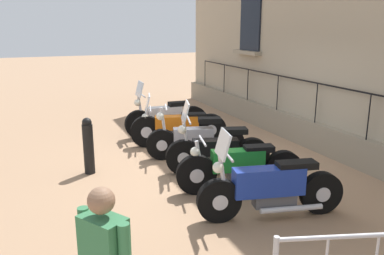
{
  "coord_description": "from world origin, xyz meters",
  "views": [
    {
      "loc": [
        3.32,
        6.8,
        2.71
      ],
      "look_at": [
        0.48,
        0.0,
        0.8
      ],
      "focal_mm": 37.4,
      "sensor_mm": 36.0,
      "label": 1
    }
  ],
  "objects_px": {
    "motorcycle_silver": "(195,140)",
    "motorcycle_blue": "(270,188)",
    "motorcycle_green": "(240,167)",
    "bollard": "(88,146)",
    "motorcycle_black": "(217,152)",
    "motorcycle_orange": "(178,127)",
    "motorcycle_white": "(166,118)"
  },
  "relations": [
    {
      "from": "motorcycle_silver",
      "to": "motorcycle_blue",
      "type": "xyz_separation_m",
      "value": [
        0.04,
        2.82,
        0.04
      ]
    },
    {
      "from": "motorcycle_green",
      "to": "bollard",
      "type": "bearing_deg",
      "value": -39.81
    },
    {
      "from": "motorcycle_silver",
      "to": "bollard",
      "type": "relative_size",
      "value": 1.87
    },
    {
      "from": "motorcycle_blue",
      "to": "bollard",
      "type": "bearing_deg",
      "value": -52.93
    },
    {
      "from": "bollard",
      "to": "motorcycle_blue",
      "type": "bearing_deg",
      "value": 127.07
    },
    {
      "from": "motorcycle_silver",
      "to": "motorcycle_black",
      "type": "height_order",
      "value": "motorcycle_black"
    },
    {
      "from": "motorcycle_orange",
      "to": "bollard",
      "type": "height_order",
      "value": "motorcycle_orange"
    },
    {
      "from": "motorcycle_orange",
      "to": "bollard",
      "type": "distance_m",
      "value": 2.37
    },
    {
      "from": "motorcycle_silver",
      "to": "bollard",
      "type": "distance_m",
      "value": 2.16
    },
    {
      "from": "motorcycle_white",
      "to": "motorcycle_silver",
      "type": "relative_size",
      "value": 1.06
    },
    {
      "from": "motorcycle_white",
      "to": "motorcycle_orange",
      "type": "relative_size",
      "value": 0.98
    },
    {
      "from": "motorcycle_black",
      "to": "bollard",
      "type": "relative_size",
      "value": 1.79
    },
    {
      "from": "motorcycle_green",
      "to": "bollard",
      "type": "height_order",
      "value": "bollard"
    },
    {
      "from": "motorcycle_blue",
      "to": "bollard",
      "type": "xyz_separation_m",
      "value": [
        2.11,
        -2.8,
        0.09
      ]
    },
    {
      "from": "motorcycle_orange",
      "to": "bollard",
      "type": "xyz_separation_m",
      "value": [
        2.15,
        1.0,
        0.1
      ]
    },
    {
      "from": "motorcycle_black",
      "to": "motorcycle_green",
      "type": "height_order",
      "value": "motorcycle_black"
    },
    {
      "from": "motorcycle_silver",
      "to": "motorcycle_black",
      "type": "xyz_separation_m",
      "value": [
        -0.04,
        0.93,
        0.02
      ]
    },
    {
      "from": "motorcycle_silver",
      "to": "motorcycle_black",
      "type": "distance_m",
      "value": 0.93
    },
    {
      "from": "motorcycle_orange",
      "to": "motorcycle_green",
      "type": "height_order",
      "value": "motorcycle_orange"
    },
    {
      "from": "motorcycle_black",
      "to": "motorcycle_green",
      "type": "xyz_separation_m",
      "value": [
        0.03,
        0.91,
        0.0
      ]
    },
    {
      "from": "motorcycle_green",
      "to": "motorcycle_white",
      "type": "bearing_deg",
      "value": -90.0
    },
    {
      "from": "motorcycle_orange",
      "to": "motorcycle_green",
      "type": "bearing_deg",
      "value": 90.51
    },
    {
      "from": "motorcycle_black",
      "to": "motorcycle_blue",
      "type": "relative_size",
      "value": 0.89
    },
    {
      "from": "motorcycle_white",
      "to": "motorcycle_orange",
      "type": "xyz_separation_m",
      "value": [
        0.02,
        0.93,
        -0.01
      ]
    },
    {
      "from": "motorcycle_orange",
      "to": "motorcycle_blue",
      "type": "distance_m",
      "value": 3.79
    },
    {
      "from": "motorcycle_green",
      "to": "bollard",
      "type": "xyz_separation_m",
      "value": [
        2.17,
        -1.81,
        0.12
      ]
    },
    {
      "from": "motorcycle_orange",
      "to": "motorcycle_black",
      "type": "relative_size",
      "value": 1.13
    },
    {
      "from": "motorcycle_green",
      "to": "bollard",
      "type": "distance_m",
      "value": 2.83
    },
    {
      "from": "motorcycle_white",
      "to": "motorcycle_blue",
      "type": "xyz_separation_m",
      "value": [
        0.06,
        4.72,
        -0.0
      ]
    },
    {
      "from": "motorcycle_orange",
      "to": "motorcycle_green",
      "type": "relative_size",
      "value": 1.02
    },
    {
      "from": "motorcycle_silver",
      "to": "motorcycle_blue",
      "type": "relative_size",
      "value": 0.93
    },
    {
      "from": "motorcycle_blue",
      "to": "bollard",
      "type": "distance_m",
      "value": 3.51
    }
  ]
}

